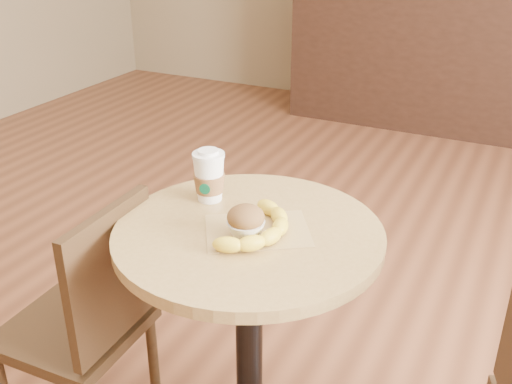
% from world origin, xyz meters
% --- Properties ---
extents(cafe_table, '(0.64, 0.64, 0.75)m').
position_xyz_m(cafe_table, '(0.04, -0.05, 0.51)').
color(cafe_table, black).
rests_on(cafe_table, ground).
extents(chair_left, '(0.36, 0.36, 0.79)m').
position_xyz_m(chair_left, '(-0.37, -0.18, 0.43)').
color(chair_left, '#382513').
rests_on(chair_left, ground).
extents(service_counter, '(2.30, 0.65, 1.04)m').
position_xyz_m(service_counter, '(0.00, 3.18, 0.52)').
color(service_counter, black).
rests_on(service_counter, ground).
extents(kraft_bag, '(0.30, 0.28, 0.00)m').
position_xyz_m(kraft_bag, '(0.07, -0.05, 0.75)').
color(kraft_bag, '#A3854F').
rests_on(kraft_bag, cafe_table).
extents(coffee_cup, '(0.08, 0.08, 0.14)m').
position_xyz_m(coffee_cup, '(-0.12, 0.05, 0.81)').
color(coffee_cup, white).
rests_on(coffee_cup, cafe_table).
extents(muffin, '(0.09, 0.09, 0.08)m').
position_xyz_m(muffin, '(0.06, -0.09, 0.79)').
color(muffin, white).
rests_on(muffin, kraft_bag).
extents(banana, '(0.17, 0.28, 0.04)m').
position_xyz_m(banana, '(0.09, -0.06, 0.77)').
color(banana, yellow).
rests_on(banana, kraft_bag).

